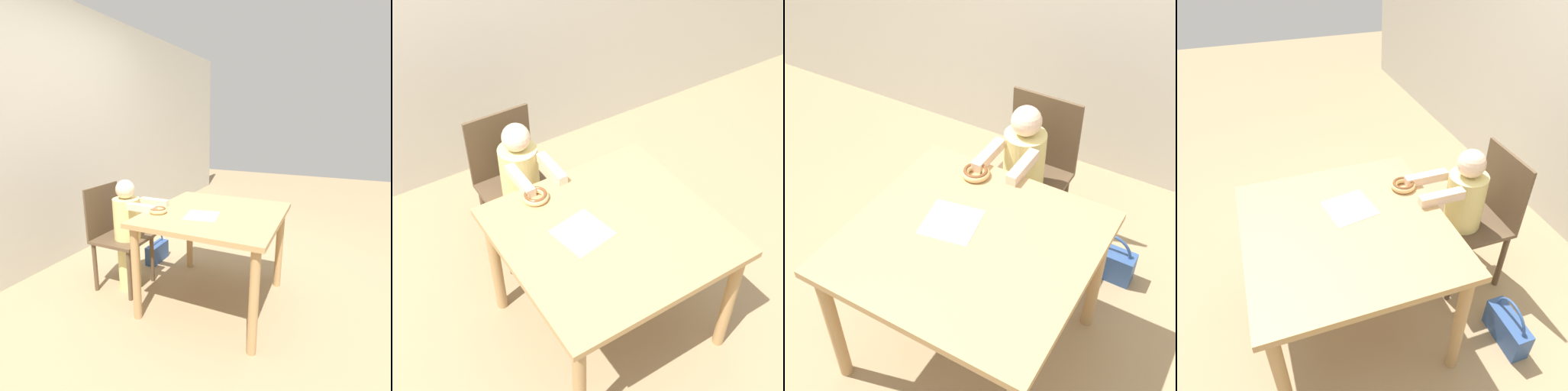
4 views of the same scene
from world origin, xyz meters
The scene contains 7 objects.
ground_plane centered at (0.00, 0.00, 0.00)m, with size 12.00×12.00×0.00m, color #997F5B.
dining_table centered at (0.00, 0.00, 0.63)m, with size 0.99×0.96×0.73m.
chair centered at (-0.11, 0.84, 0.46)m, with size 0.39×0.41×0.87m.
child_figure centered at (-0.11, 0.72, 0.48)m, with size 0.23×0.44×0.94m.
donut centered at (-0.19, 0.37, 0.75)m, with size 0.13×0.13×0.04m.
napkin centered at (-0.12, 0.05, 0.74)m, with size 0.26×0.26×0.00m.
handbag centered at (0.40, 0.77, 0.10)m, with size 0.29×0.10×0.30m.
Camera 2 is at (-1.04, -1.44, 2.54)m, focal length 50.00 mm.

